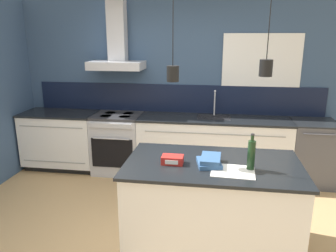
# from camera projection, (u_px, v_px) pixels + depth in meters

# --- Properties ---
(ground_plane) EXTENTS (16.00, 16.00, 0.00)m
(ground_plane) POSITION_uv_depth(u_px,v_px,m) (152.00, 237.00, 3.48)
(ground_plane) COLOR tan
(ground_plane) RESTS_ON ground
(wall_back) EXTENTS (5.60, 2.23, 2.60)m
(wall_back) POSITION_uv_depth(u_px,v_px,m) (173.00, 84.00, 5.03)
(wall_back) COLOR #354C6B
(wall_back) RESTS_ON ground_plane
(counter_run_left) EXTENTS (1.16, 0.64, 0.91)m
(counter_run_left) POSITION_uv_depth(u_px,v_px,m) (62.00, 140.00, 5.22)
(counter_run_left) COLOR black
(counter_run_left) RESTS_ON ground_plane
(counter_run_sink) EXTENTS (2.21, 0.64, 1.29)m
(counter_run_sink) POSITION_uv_depth(u_px,v_px,m) (213.00, 147.00, 4.88)
(counter_run_sink) COLOR black
(counter_run_sink) RESTS_ON ground_plane
(oven_range) EXTENTS (0.72, 0.66, 0.91)m
(oven_range) POSITION_uv_depth(u_px,v_px,m) (118.00, 143.00, 5.08)
(oven_range) COLOR #B5B5BA
(oven_range) RESTS_ON ground_plane
(dishwasher) EXTENTS (0.61, 0.65, 0.91)m
(dishwasher) POSITION_uv_depth(u_px,v_px,m) (311.00, 152.00, 4.68)
(dishwasher) COLOR #4C4C51
(dishwasher) RESTS_ON ground_plane
(kitchen_island) EXTENTS (1.65, 0.96, 0.91)m
(kitchen_island) POSITION_uv_depth(u_px,v_px,m) (211.00, 206.00, 3.21)
(kitchen_island) COLOR black
(kitchen_island) RESTS_ON ground_plane
(bottle_on_island) EXTENTS (0.07, 0.07, 0.33)m
(bottle_on_island) POSITION_uv_depth(u_px,v_px,m) (251.00, 155.00, 2.89)
(bottle_on_island) COLOR #193319
(bottle_on_island) RESTS_ON kitchen_island
(book_stack) EXTENTS (0.25, 0.31, 0.08)m
(book_stack) POSITION_uv_depth(u_px,v_px,m) (210.00, 161.00, 3.02)
(book_stack) COLOR #335684
(book_stack) RESTS_ON kitchen_island
(red_supply_box) EXTENTS (0.20, 0.14, 0.08)m
(red_supply_box) POSITION_uv_depth(u_px,v_px,m) (172.00, 160.00, 3.06)
(red_supply_box) COLOR red
(red_supply_box) RESTS_ON kitchen_island
(paper_pile) EXTENTS (0.39, 0.33, 0.01)m
(paper_pile) POSITION_uv_depth(u_px,v_px,m) (233.00, 171.00, 2.89)
(paper_pile) COLOR silver
(paper_pile) RESTS_ON kitchen_island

